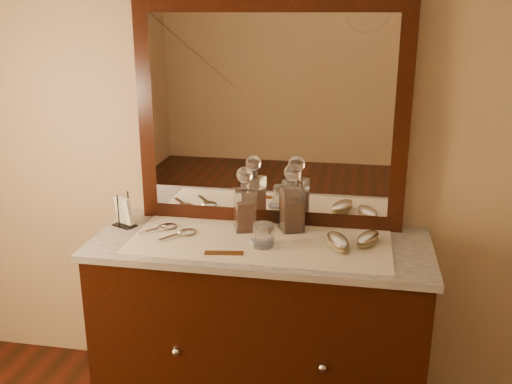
% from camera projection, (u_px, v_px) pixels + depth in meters
% --- Properties ---
extents(dresser_cabinet, '(1.40, 0.55, 0.82)m').
position_uv_depth(dresser_cabinet, '(260.00, 331.00, 2.58)').
color(dresser_cabinet, black).
rests_on(dresser_cabinet, floor).
extents(knob_left, '(0.04, 0.04, 0.04)m').
position_uv_depth(knob_left, '(176.00, 352.00, 2.36)').
color(knob_left, silver).
rests_on(knob_left, dresser_cabinet).
extents(knob_right, '(0.04, 0.04, 0.04)m').
position_uv_depth(knob_right, '(323.00, 368.00, 2.25)').
color(knob_right, silver).
rests_on(knob_right, dresser_cabinet).
extents(marble_top, '(1.44, 0.59, 0.03)m').
position_uv_depth(marble_top, '(260.00, 244.00, 2.45)').
color(marble_top, silver).
rests_on(marble_top, dresser_cabinet).
extents(mirror_frame, '(1.20, 0.08, 1.00)m').
position_uv_depth(mirror_frame, '(270.00, 115.00, 2.53)').
color(mirror_frame, black).
rests_on(mirror_frame, marble_top).
extents(mirror_glass, '(1.06, 0.01, 0.86)m').
position_uv_depth(mirror_glass, '(269.00, 116.00, 2.50)').
color(mirror_glass, white).
rests_on(mirror_glass, marble_top).
extents(lace_runner, '(1.10, 0.45, 0.00)m').
position_uv_depth(lace_runner, '(259.00, 242.00, 2.43)').
color(lace_runner, silver).
rests_on(lace_runner, marble_top).
extents(pin_dish, '(0.10, 0.10, 0.01)m').
position_uv_depth(pin_dish, '(259.00, 241.00, 2.42)').
color(pin_dish, silver).
rests_on(pin_dish, lace_runner).
extents(comb, '(0.16, 0.05, 0.01)m').
position_uv_depth(comb, '(224.00, 253.00, 2.31)').
color(comb, brown).
rests_on(comb, lace_runner).
extents(napkin_rack, '(0.12, 0.10, 0.16)m').
position_uv_depth(napkin_rack, '(124.00, 213.00, 2.60)').
color(napkin_rack, black).
rests_on(napkin_rack, marble_top).
extents(decanter_left, '(0.11, 0.11, 0.29)m').
position_uv_depth(decanter_left, '(245.00, 206.00, 2.53)').
color(decanter_left, brown).
rests_on(decanter_left, lace_runner).
extents(decanter_right, '(0.12, 0.12, 0.31)m').
position_uv_depth(decanter_right, '(292.00, 205.00, 2.52)').
color(decanter_right, brown).
rests_on(decanter_right, lace_runner).
extents(brush_near, '(0.13, 0.19, 0.05)m').
position_uv_depth(brush_near, '(338.00, 242.00, 2.37)').
color(brush_near, '#8F7E57').
rests_on(brush_near, lace_runner).
extents(brush_far, '(0.13, 0.18, 0.04)m').
position_uv_depth(brush_far, '(368.00, 239.00, 2.40)').
color(brush_far, '#8F7E57').
rests_on(brush_far, lace_runner).
extents(hand_mirror_outer, '(0.16, 0.17, 0.02)m').
position_uv_depth(hand_mirror_outer, '(164.00, 227.00, 2.57)').
color(hand_mirror_outer, silver).
rests_on(hand_mirror_outer, lace_runner).
extents(hand_mirror_inner, '(0.15, 0.18, 0.02)m').
position_uv_depth(hand_mirror_inner, '(183.00, 233.00, 2.50)').
color(hand_mirror_inner, silver).
rests_on(hand_mirror_inner, lace_runner).
extents(tumblers, '(0.09, 0.09, 0.10)m').
position_uv_depth(tumblers, '(263.00, 235.00, 2.37)').
color(tumblers, white).
rests_on(tumblers, lace_runner).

